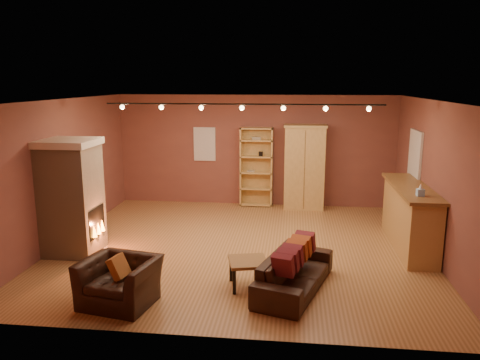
# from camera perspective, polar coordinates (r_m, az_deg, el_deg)

# --- Properties ---
(floor) EXTENTS (7.00, 7.00, 0.00)m
(floor) POSITION_cam_1_polar(r_m,az_deg,el_deg) (9.11, 0.07, -8.18)
(floor) COLOR #8F5E32
(floor) RESTS_ON ground
(ceiling) EXTENTS (7.00, 7.00, 0.00)m
(ceiling) POSITION_cam_1_polar(r_m,az_deg,el_deg) (8.55, 0.08, 9.71)
(ceiling) COLOR brown
(ceiling) RESTS_ON back_wall
(back_wall) EXTENTS (7.00, 0.02, 2.80)m
(back_wall) POSITION_cam_1_polar(r_m,az_deg,el_deg) (11.91, 1.86, 3.60)
(back_wall) COLOR brown
(back_wall) RESTS_ON floor
(left_wall) EXTENTS (0.02, 6.50, 2.80)m
(left_wall) POSITION_cam_1_polar(r_m,az_deg,el_deg) (9.76, -20.81, 0.92)
(left_wall) COLOR brown
(left_wall) RESTS_ON floor
(right_wall) EXTENTS (0.02, 6.50, 2.80)m
(right_wall) POSITION_cam_1_polar(r_m,az_deg,el_deg) (9.03, 22.72, -0.07)
(right_wall) COLOR brown
(right_wall) RESTS_ON floor
(fireplace) EXTENTS (1.01, 0.98, 2.12)m
(fireplace) POSITION_cam_1_polar(r_m,az_deg,el_deg) (9.10, -19.79, -1.96)
(fireplace) COLOR tan
(fireplace) RESTS_ON floor
(back_window) EXTENTS (0.56, 0.04, 0.86)m
(back_window) POSITION_cam_1_polar(r_m,az_deg,el_deg) (12.05, -4.34, 4.39)
(back_window) COLOR silver
(back_window) RESTS_ON back_wall
(bookcase) EXTENTS (0.82, 0.32, 2.00)m
(bookcase) POSITION_cam_1_polar(r_m,az_deg,el_deg) (11.86, 2.03, 1.70)
(bookcase) COLOR tan
(bookcase) RESTS_ON floor
(armoire) EXTENTS (1.04, 0.59, 2.10)m
(armoire) POSITION_cam_1_polar(r_m,az_deg,el_deg) (11.67, 7.85, 1.60)
(armoire) COLOR tan
(armoire) RESTS_ON floor
(bar_counter) EXTENTS (0.67, 2.53, 1.21)m
(bar_counter) POSITION_cam_1_polar(r_m,az_deg,el_deg) (9.48, 19.99, -4.22)
(bar_counter) COLOR tan
(bar_counter) RESTS_ON floor
(tissue_box) EXTENTS (0.13, 0.13, 0.22)m
(tissue_box) POSITION_cam_1_polar(r_m,az_deg,el_deg) (8.58, 21.14, -1.23)
(tissue_box) COLOR #8FBAE5
(tissue_box) RESTS_ON bar_counter
(right_window) EXTENTS (0.05, 0.90, 1.00)m
(right_window) POSITION_cam_1_polar(r_m,az_deg,el_deg) (10.31, 20.58, 2.92)
(right_window) COLOR silver
(right_window) RESTS_ON right_wall
(loveseat) EXTENTS (1.10, 1.97, 0.78)m
(loveseat) POSITION_cam_1_polar(r_m,az_deg,el_deg) (7.28, 6.68, -10.32)
(loveseat) COLOR black
(loveseat) RESTS_ON floor
(armchair) EXTENTS (1.12, 0.84, 0.89)m
(armchair) POSITION_cam_1_polar(r_m,az_deg,el_deg) (7.01, -14.52, -11.03)
(armchair) COLOR black
(armchair) RESTS_ON floor
(coffee_table) EXTENTS (0.69, 0.69, 0.43)m
(coffee_table) POSITION_cam_1_polar(r_m,az_deg,el_deg) (7.34, 0.98, -10.20)
(coffee_table) COLOR brown
(coffee_table) RESTS_ON floor
(track_rail) EXTENTS (5.20, 0.09, 0.13)m
(track_rail) POSITION_cam_1_polar(r_m,az_deg,el_deg) (8.76, 0.23, 9.00)
(track_rail) COLOR black
(track_rail) RESTS_ON ceiling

